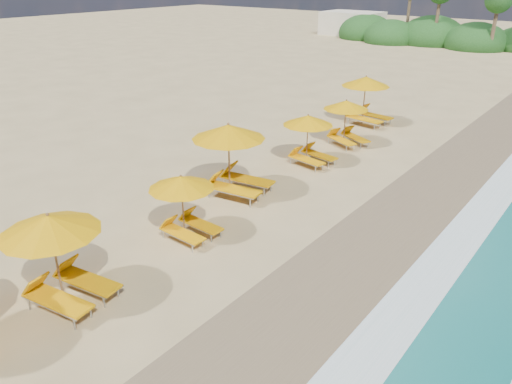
{
  "coord_description": "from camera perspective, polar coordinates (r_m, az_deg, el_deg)",
  "views": [
    {
      "loc": [
        8.61,
        -11.04,
        7.54
      ],
      "look_at": [
        0.0,
        0.0,
        1.2
      ],
      "focal_mm": 34.46,
      "sensor_mm": 36.0,
      "label": 1
    }
  ],
  "objects": [
    {
      "name": "ground",
      "position": [
        15.9,
        0.0,
        -3.94
      ],
      "size": [
        160.0,
        160.0,
        0.0
      ],
      "primitive_type": "plane",
      "color": "tan",
      "rests_on": "ground"
    },
    {
      "name": "wet_sand",
      "position": [
        14.13,
        13.04,
        -8.56
      ],
      "size": [
        4.0,
        160.0,
        0.01
      ],
      "primitive_type": "cube",
      "color": "#7B6749",
      "rests_on": "ground"
    },
    {
      "name": "surf_foam",
      "position": [
        13.48,
        23.6,
        -11.85
      ],
      "size": [
        4.0,
        160.0,
        0.01
      ],
      "color": "white",
      "rests_on": "ground"
    },
    {
      "name": "station_2",
      "position": [
        12.72,
        -21.79,
        -6.7
      ],
      "size": [
        2.85,
        2.71,
        2.4
      ],
      "rotation": [
        0.0,
        0.0,
        0.16
      ],
      "color": "olive",
      "rests_on": "ground"
    },
    {
      "name": "station_3",
      "position": [
        14.94,
        -8.14,
        -1.29
      ],
      "size": [
        2.21,
        2.05,
        2.02
      ],
      "rotation": [
        0.0,
        0.0,
        -0.03
      ],
      "color": "olive",
      "rests_on": "ground"
    },
    {
      "name": "station_4",
      "position": [
        17.63,
        -2.59,
        4.3
      ],
      "size": [
        3.18,
        3.02,
        2.67
      ],
      "rotation": [
        0.0,
        0.0,
        0.16
      ],
      "color": "olive",
      "rests_on": "ground"
    },
    {
      "name": "station_5",
      "position": [
        20.74,
        6.33,
        6.41
      ],
      "size": [
        2.53,
        2.4,
        2.14
      ],
      "rotation": [
        0.0,
        0.0,
        -0.16
      ],
      "color": "olive",
      "rests_on": "ground"
    },
    {
      "name": "station_6",
      "position": [
        23.42,
        10.55,
        8.23
      ],
      "size": [
        2.79,
        2.77,
        2.13
      ],
      "rotation": [
        0.0,
        0.0,
        -0.42
      ],
      "color": "olive",
      "rests_on": "ground"
    },
    {
      "name": "station_7",
      "position": [
        26.95,
        12.83,
        10.67
      ],
      "size": [
        2.99,
        2.84,
        2.56
      ],
      "rotation": [
        0.0,
        0.0,
        -0.14
      ],
      "color": "olive",
      "rests_on": "ground"
    },
    {
      "name": "treeline",
      "position": [
        59.87,
        20.57,
        16.63
      ],
      "size": [
        25.8,
        8.8,
        9.74
      ],
      "color": "#163D14",
      "rests_on": "ground"
    },
    {
      "name": "beach_building",
      "position": [
        66.78,
        11.09,
        18.66
      ],
      "size": [
        7.0,
        5.0,
        2.8
      ],
      "primitive_type": "cube",
      "color": "beige",
      "rests_on": "ground"
    }
  ]
}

